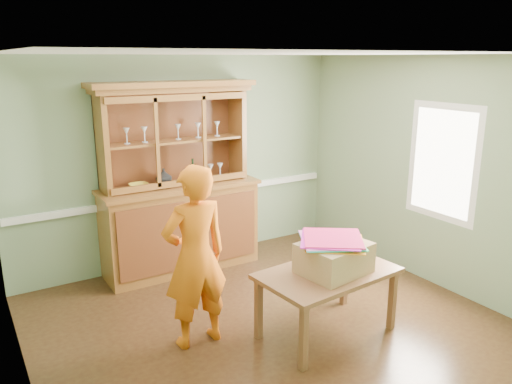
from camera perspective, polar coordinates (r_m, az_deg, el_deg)
floor at (r=5.40m, az=0.94°, el=-14.44°), size 4.50×4.50×0.00m
ceiling at (r=4.70m, az=1.09°, el=15.54°), size 4.50×4.50×0.00m
wall_back at (r=6.61m, az=-8.39°, el=3.47°), size 4.50×0.00×4.50m
wall_left at (r=4.18m, az=-26.07°, el=-4.82°), size 0.00×4.00×4.00m
wall_right at (r=6.35m, az=18.40°, el=2.38°), size 0.00×4.00×4.00m
wall_front at (r=3.46m, az=19.32°, el=-8.09°), size 4.50×0.00×4.50m
chair_rail at (r=6.69m, az=-8.16°, el=-0.35°), size 4.41×0.05×0.08m
framed_map at (r=4.41m, az=-26.53°, el=-1.15°), size 0.03×0.60×0.46m
window_panel at (r=6.12m, az=20.52°, el=3.17°), size 0.03×0.96×1.36m
china_hutch at (r=6.42m, az=-8.77°, el=-1.62°), size 2.04×0.67×2.39m
dining_table at (r=4.97m, az=8.19°, el=-9.77°), size 1.39×0.91×0.66m
cardboard_box at (r=4.87m, az=8.91°, el=-7.44°), size 0.69×0.59×0.29m
kite_stack at (r=4.81m, az=8.81°, el=-5.50°), size 0.75×0.75×0.05m
person at (r=4.69m, az=-6.96°, el=-7.39°), size 0.65×0.43×1.76m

